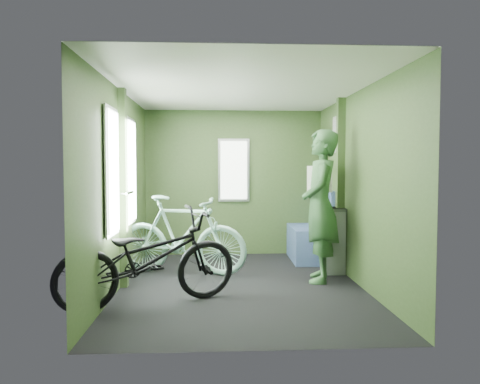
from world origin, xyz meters
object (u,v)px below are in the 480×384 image
object	(u,v)px
bicycle_mint	(182,275)
waste_box	(333,240)
bench_seat	(311,239)
passenger	(320,206)
bicycle_black	(149,306)

from	to	relation	value
bicycle_mint	waste_box	bearing A→B (deg)	-72.63
waste_box	bench_seat	xyz separation A→B (m)	(-0.11, 0.84, -0.12)
passenger	waste_box	xyz separation A→B (m)	(0.27, 0.45, -0.50)
bicycle_black	waste_box	size ratio (longest dim) A/B	2.15
bicycle_black	passenger	xyz separation A→B (m)	(1.94, 0.96, 0.93)
passenger	bench_seat	size ratio (longest dim) A/B	1.75
bicycle_black	bench_seat	distance (m)	3.10
bench_seat	bicycle_black	bearing A→B (deg)	-131.71
waste_box	bench_seat	world-z (taller)	bench_seat
passenger	bench_seat	world-z (taller)	passenger
waste_box	bench_seat	size ratio (longest dim) A/B	0.81
bicycle_mint	bench_seat	bearing A→B (deg)	-48.62
bicycle_mint	passenger	xyz separation A→B (m)	(1.72, -0.42, 0.93)
passenger	bench_seat	xyz separation A→B (m)	(0.16, 1.29, -0.62)
passenger	bicycle_mint	bearing A→B (deg)	-93.61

